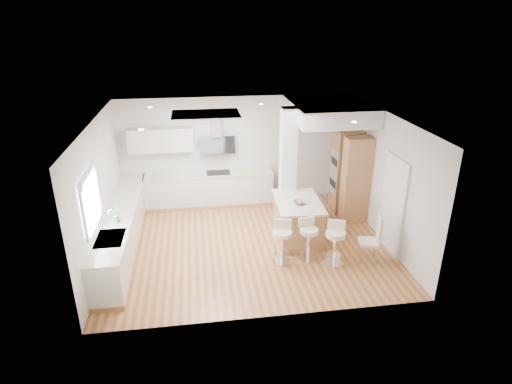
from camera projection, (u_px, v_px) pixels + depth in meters
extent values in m
plane|color=#AF7141|center=(249.00, 244.00, 9.48)|extent=(6.00, 6.00, 0.00)
cube|color=silver|center=(249.00, 244.00, 9.48)|extent=(6.00, 5.00, 0.02)
cube|color=beige|center=(236.00, 150.00, 11.22)|extent=(6.00, 0.04, 2.80)
cube|color=beige|center=(99.00, 193.00, 8.53)|extent=(0.04, 5.00, 2.80)
cube|color=beige|center=(384.00, 178.00, 9.34)|extent=(0.04, 5.00, 2.80)
cube|color=silver|center=(206.00, 115.00, 8.84)|extent=(1.40, 0.95, 0.05)
cube|color=white|center=(206.00, 116.00, 8.85)|extent=(1.25, 0.80, 0.03)
cylinder|color=white|center=(150.00, 107.00, 9.50)|extent=(0.10, 0.10, 0.02)
cylinder|color=white|center=(141.00, 130.00, 7.68)|extent=(0.10, 0.10, 0.02)
cylinder|color=white|center=(261.00, 104.00, 9.83)|extent=(0.10, 0.10, 0.02)
cylinder|color=white|center=(330.00, 107.00, 9.58)|extent=(0.10, 0.10, 0.02)
cylinder|color=white|center=(354.00, 122.00, 8.21)|extent=(0.10, 0.10, 0.02)
cube|color=white|center=(90.00, 199.00, 7.62)|extent=(0.03, 1.15, 0.95)
cube|color=silver|center=(87.00, 173.00, 7.43)|extent=(0.04, 1.28, 0.06)
cube|color=silver|center=(95.00, 225.00, 7.82)|extent=(0.04, 1.28, 0.06)
cube|color=silver|center=(83.00, 214.00, 7.07)|extent=(0.04, 0.06, 0.95)
cube|color=silver|center=(97.00, 187.00, 8.18)|extent=(0.04, 0.06, 0.95)
cube|color=#A0A3A7|center=(88.00, 177.00, 7.46)|extent=(0.03, 1.18, 0.14)
cube|color=#463E37|center=(393.00, 206.00, 8.94)|extent=(0.02, 0.90, 2.00)
cube|color=silver|center=(393.00, 206.00, 8.94)|extent=(0.05, 1.00, 2.10)
cube|color=#B17B4C|center=(125.00, 245.00, 9.32)|extent=(0.60, 4.50, 0.10)
cube|color=beige|center=(122.00, 227.00, 9.16)|extent=(0.60, 4.50, 0.76)
cube|color=beige|center=(120.00, 210.00, 9.00)|extent=(0.63, 4.50, 0.04)
cube|color=#AFAFB4|center=(110.00, 239.00, 7.86)|extent=(0.50, 0.75, 0.02)
cube|color=#AFAFB4|center=(109.00, 246.00, 7.71)|extent=(0.40, 0.34, 0.10)
cube|color=#AFAFB4|center=(112.00, 236.00, 8.04)|extent=(0.40, 0.34, 0.10)
cylinder|color=white|center=(118.00, 222.00, 8.08)|extent=(0.02, 0.02, 0.36)
torus|color=white|center=(113.00, 213.00, 8.00)|extent=(0.18, 0.02, 0.18)
imported|color=#4C8644|center=(117.00, 215.00, 8.39)|extent=(0.17, 0.12, 0.33)
cube|color=#B17B4C|center=(210.00, 203.00, 11.36)|extent=(3.30, 0.60, 0.10)
cube|color=beige|center=(209.00, 188.00, 11.20)|extent=(3.30, 0.60, 0.76)
cube|color=beige|center=(209.00, 174.00, 11.04)|extent=(3.33, 0.63, 0.04)
cube|color=black|center=(218.00, 173.00, 11.07)|extent=(0.60, 0.40, 0.01)
cube|color=beige|center=(161.00, 140.00, 10.65)|extent=(1.60, 0.34, 0.60)
cube|color=#AFAFB4|center=(216.00, 123.00, 10.77)|extent=(0.25, 0.18, 0.70)
cube|color=black|center=(217.00, 145.00, 10.91)|extent=(0.90, 0.26, 0.44)
cube|color=silver|center=(288.00, 168.00, 9.94)|extent=(0.35, 0.35, 2.80)
cube|color=silver|center=(329.00, 111.00, 10.03)|extent=(1.78, 2.20, 0.40)
cube|color=#B17B4C|center=(346.00, 170.00, 10.80)|extent=(0.62, 0.62, 2.10)
cube|color=#B17B4C|center=(356.00, 180.00, 10.16)|extent=(0.62, 0.40, 2.10)
cube|color=#AFAFB4|center=(335.00, 162.00, 10.66)|extent=(0.02, 0.55, 0.55)
cube|color=#AFAFB4|center=(333.00, 183.00, 10.88)|extent=(0.02, 0.55, 0.55)
cube|color=black|center=(334.00, 162.00, 10.66)|extent=(0.01, 0.45, 0.18)
cube|color=black|center=(333.00, 183.00, 10.88)|extent=(0.01, 0.45, 0.18)
cube|color=#B17B4C|center=(297.00, 220.00, 9.58)|extent=(0.96, 1.45, 0.87)
cube|color=beige|center=(298.00, 202.00, 9.41)|extent=(1.05, 1.53, 0.04)
imported|color=slate|center=(299.00, 202.00, 9.25)|extent=(0.27, 0.27, 0.06)
sphere|color=orange|center=(301.00, 202.00, 9.25)|extent=(0.07, 0.07, 0.07)
sphere|color=orange|center=(297.00, 202.00, 9.26)|extent=(0.07, 0.07, 0.07)
sphere|color=olive|center=(300.00, 203.00, 9.21)|extent=(0.07, 0.07, 0.07)
cylinder|color=white|center=(281.00, 262.00, 8.75)|extent=(0.49, 0.49, 0.03)
cylinder|color=white|center=(282.00, 249.00, 8.62)|extent=(0.08, 0.08, 0.61)
cylinder|color=white|center=(282.00, 254.00, 8.67)|extent=(0.38, 0.38, 0.01)
cylinder|color=beige|center=(282.00, 234.00, 8.49)|extent=(0.47, 0.47, 0.09)
cube|color=beige|center=(283.00, 224.00, 8.57)|extent=(0.36, 0.12, 0.21)
cylinder|color=white|center=(307.00, 258.00, 8.88)|extent=(0.46, 0.46, 0.03)
cylinder|color=white|center=(308.00, 245.00, 8.77)|extent=(0.07, 0.07, 0.59)
cylinder|color=white|center=(308.00, 250.00, 8.81)|extent=(0.35, 0.35, 0.01)
cylinder|color=beige|center=(309.00, 231.00, 8.64)|extent=(0.44, 0.44, 0.09)
cube|color=beige|center=(306.00, 222.00, 8.71)|extent=(0.35, 0.10, 0.20)
cylinder|color=white|center=(333.00, 263.00, 8.71)|extent=(0.53, 0.53, 0.03)
cylinder|color=white|center=(334.00, 250.00, 8.59)|extent=(0.08, 0.08, 0.61)
cylinder|color=white|center=(334.00, 255.00, 8.63)|extent=(0.41, 0.41, 0.01)
cylinder|color=beige|center=(336.00, 234.00, 8.45)|extent=(0.51, 0.51, 0.09)
cube|color=beige|center=(336.00, 225.00, 8.53)|extent=(0.35, 0.17, 0.21)
cube|color=beige|center=(369.00, 242.00, 8.69)|extent=(0.49, 0.49, 0.05)
cube|color=beige|center=(379.00, 230.00, 8.56)|extent=(0.13, 0.37, 0.64)
cylinder|color=#B17B4C|center=(361.00, 255.00, 8.64)|extent=(0.04, 0.04, 0.39)
cylinder|color=#B17B4C|center=(359.00, 247.00, 8.94)|extent=(0.04, 0.04, 0.39)
cylinder|color=#B17B4C|center=(377.00, 256.00, 8.61)|extent=(0.04, 0.04, 0.39)
cylinder|color=#B17B4C|center=(374.00, 248.00, 8.91)|extent=(0.04, 0.04, 0.39)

